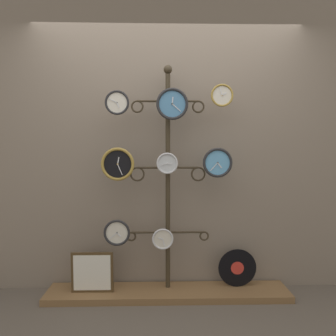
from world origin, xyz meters
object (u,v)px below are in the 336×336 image
Objects in this scene: clock_bottom_center at (163,239)px; vinyl_record at (237,268)px; clock_middle_center at (167,163)px; clock_top_center at (172,104)px; picture_frame at (92,272)px; clock_middle_right at (217,163)px; clock_bottom_left at (117,233)px; clock_top_left at (117,103)px; clock_top_right at (222,95)px; display_stand at (168,207)px; clock_middle_left at (118,164)px.

clock_bottom_center reaches higher than vinyl_record.
clock_top_center is at bearing -31.26° from clock_middle_center.
clock_bottom_center is 0.52× the size of picture_frame.
clock_bottom_left is (-0.89, -0.00, -0.62)m from clock_middle_right.
clock_bottom_left is at bearing 122.72° from clock_top_left.
clock_bottom_left is (-0.45, -0.00, -0.62)m from clock_middle_center.
clock_top_right is at bearing -15.49° from clock_middle_right.
clock_top_left is 0.80× the size of clock_middle_right.
clock_bottom_center is at bearing -179.74° from clock_middle_right.
clock_top_right is at bearing -10.92° from display_stand.
display_stand is at bearing 7.66° from picture_frame.
clock_top_center reaches higher than clock_middle_left.
clock_bottom_left is (-0.02, 0.03, -0.61)m from clock_middle_left.
clock_top_left is 0.89× the size of clock_bottom_left.
clock_bottom_left is at bearing 2.24° from picture_frame.
clock_middle_center is 0.72× the size of clock_middle_right.
clock_top_center is 1.65m from picture_frame.
clock_top_center is at bearing -178.15° from clock_top_right.
display_stand reaches higher than clock_middle_center.
clock_bottom_left reaches higher than vinyl_record.
display_stand is 0.60m from clock_middle_right.
clock_top_left reaches higher than clock_middle_center.
clock_middle_right is 1.12× the size of clock_bottom_left.
clock_middle_right is at bearing 164.51° from clock_top_right.
picture_frame is (-0.72, 0.01, -1.49)m from clock_top_center.
clock_top_right is at bearing 0.05° from picture_frame.
clock_middle_center is at bearing -174.13° from vinyl_record.
clock_middle_right is (-0.03, 0.01, -0.59)m from clock_top_right.
clock_top_center is 1.46× the size of clock_middle_center.
clock_bottom_left is at bearing -169.73° from display_stand.
clock_bottom_left is at bearing -179.41° from clock_middle_center.
picture_frame is at bearing -179.32° from clock_bottom_center.
clock_top_right is 0.76m from clock_middle_center.
vinyl_record is at bearing 6.01° from clock_bottom_center.
clock_top_left reaches higher than picture_frame.
clock_top_right is 1.94m from picture_frame.
vinyl_record is (0.18, 0.08, -1.57)m from clock_top_right.
display_stand reaches higher than clock_bottom_left.
clock_middle_left is at bearing -60.26° from clock_bottom_left.
clock_middle_center is (-0.01, -0.08, 0.40)m from display_stand.
clock_top_right reaches higher than vinyl_record.
display_stand is 10.83× the size of clock_bottom_center.
clock_middle_center is at bearing 179.53° from clock_middle_right.
clock_top_right is at bearing 1.85° from clock_top_center.
vinyl_record is at bearing 3.73° from clock_bottom_left.
clock_top_right is 1.05× the size of clock_middle_center.
clock_top_right reaches higher than clock_middle_right.
clock_bottom_left is at bearing 179.82° from clock_bottom_center.
clock_bottom_center is (0.41, -0.00, -0.06)m from clock_bottom_left.
clock_bottom_left is 0.66× the size of vinyl_record.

